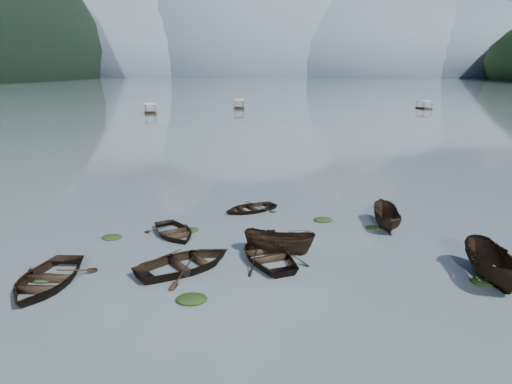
{
  "coord_description": "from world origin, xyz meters",
  "views": [
    {
      "loc": [
        1.52,
        -16.71,
        9.63
      ],
      "look_at": [
        0.0,
        12.0,
        2.0
      ],
      "focal_mm": 32.0,
      "sensor_mm": 36.0,
      "label": 1
    }
  ],
  "objects_px": {
    "pontoon_left": "(150,114)",
    "rowboat_3": "(267,260)",
    "rowboat_0": "(46,285)",
    "pontoon_centre": "(239,109)"
  },
  "relations": [
    {
      "from": "pontoon_left",
      "to": "rowboat_3",
      "type": "bearing_deg",
      "value": -88.97
    },
    {
      "from": "rowboat_0",
      "to": "rowboat_3",
      "type": "relative_size",
      "value": 1.06
    },
    {
      "from": "pontoon_left",
      "to": "pontoon_centre",
      "type": "distance_m",
      "value": 24.57
    },
    {
      "from": "rowboat_3",
      "to": "pontoon_centre",
      "type": "distance_m",
      "value": 99.15
    },
    {
      "from": "rowboat_0",
      "to": "pontoon_left",
      "type": "bearing_deg",
      "value": 102.7
    },
    {
      "from": "rowboat_0",
      "to": "pontoon_left",
      "type": "distance_m",
      "value": 89.22
    },
    {
      "from": "rowboat_3",
      "to": "pontoon_left",
      "type": "relative_size",
      "value": 0.78
    },
    {
      "from": "rowboat_3",
      "to": "pontoon_centre",
      "type": "bearing_deg",
      "value": -108.98
    },
    {
      "from": "rowboat_3",
      "to": "pontoon_centre",
      "type": "height_order",
      "value": "pontoon_centre"
    },
    {
      "from": "rowboat_0",
      "to": "pontoon_left",
      "type": "height_order",
      "value": "pontoon_left"
    }
  ]
}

